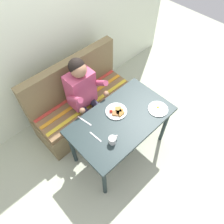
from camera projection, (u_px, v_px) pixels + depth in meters
ground_plane at (119, 149)px, 3.01m from camera, size 8.00×8.00×0.00m
back_wall at (46, 28)px, 2.53m from camera, size 4.40×0.10×2.60m
table at (121, 123)px, 2.50m from camera, size 1.20×0.70×0.73m
couch at (82, 104)px, 3.08m from camera, size 1.44×0.56×1.00m
person at (84, 93)px, 2.66m from camera, size 0.45×0.61×1.21m
plate_breakfast at (117, 111)px, 2.48m from camera, size 0.25×0.25×0.05m
plate_eggs at (158, 109)px, 2.51m from camera, size 0.23×0.23×0.04m
coffee_mug at (113, 140)px, 2.22m from camera, size 0.12×0.08×0.09m
fork at (96, 137)px, 2.29m from camera, size 0.02×0.17×0.00m
knife at (85, 121)px, 2.41m from camera, size 0.05×0.20×0.00m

